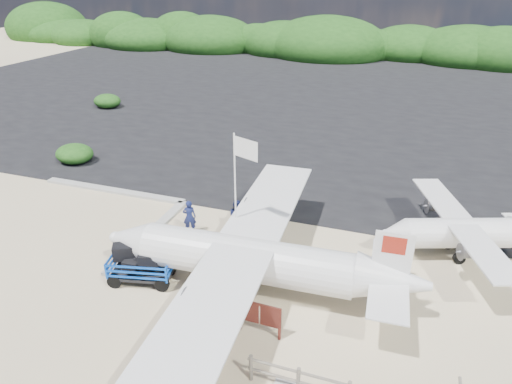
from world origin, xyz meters
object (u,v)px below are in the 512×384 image
at_px(flagpole, 237,263).
at_px(crew_a, 189,217).
at_px(aircraft_small, 260,95).
at_px(baggage_cart, 143,281).
at_px(crew_b, 237,216).
at_px(signboard, 259,334).

distance_m(flagpole, crew_a, 3.60).
relative_size(flagpole, aircraft_small, 0.81).
distance_m(flagpole, aircraft_small, 29.49).
distance_m(baggage_cart, flagpole, 4.01).
bearing_deg(crew_b, aircraft_small, -53.06).
bearing_deg(signboard, crew_a, 136.25).
bearing_deg(crew_a, baggage_cart, 66.94).
height_order(flagpole, crew_b, flagpole).
xyz_separation_m(crew_b, aircraft_small, (-7.49, 25.70, -0.84)).
xyz_separation_m(baggage_cart, signboard, (5.50, -1.32, 0.00)).
height_order(baggage_cart, signboard, signboard).
relative_size(baggage_cart, flagpole, 0.46).
xyz_separation_m(signboard, aircraft_small, (-10.78, 31.98, 0.00)).
distance_m(signboard, crew_b, 7.14).
bearing_deg(baggage_cart, aircraft_small, 87.14).
bearing_deg(aircraft_small, baggage_cart, 80.16).
distance_m(baggage_cart, signboard, 5.66).
relative_size(baggage_cart, aircraft_small, 0.37).
bearing_deg(signboard, baggage_cart, 167.91).
height_order(flagpole, aircraft_small, flagpole).
relative_size(signboard, crew_a, 0.96).
bearing_deg(signboard, aircraft_small, 110.05).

